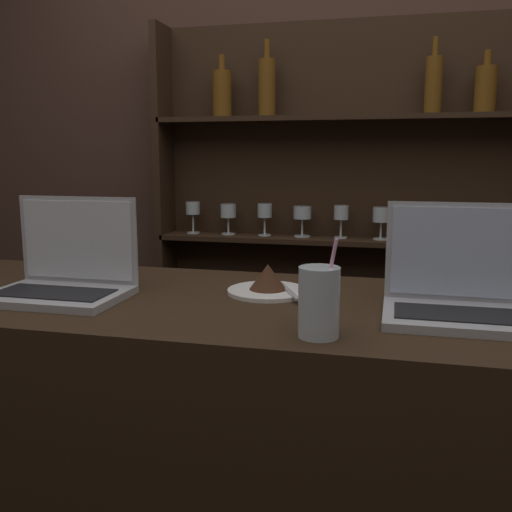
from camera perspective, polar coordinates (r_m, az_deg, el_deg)
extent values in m
cube|color=black|center=(1.54, 0.94, -23.96)|extent=(2.14, 0.64, 1.06)
cube|color=#4C3328|center=(2.41, 7.13, 8.98)|extent=(7.00, 0.06, 2.70)
cube|color=#332114|center=(2.51, -8.89, -0.04)|extent=(0.03, 0.18, 1.92)
cube|color=#332114|center=(2.41, 8.57, -0.45)|extent=(1.53, 0.02, 1.92)
cube|color=#332114|center=(2.43, 8.16, -9.72)|extent=(1.49, 0.18, 0.02)
cube|color=#332114|center=(2.31, 8.45, 1.53)|extent=(1.49, 0.18, 0.02)
cube|color=#332114|center=(2.29, 8.76, 13.46)|extent=(1.49, 0.18, 0.02)
cylinder|color=silver|center=(2.45, -6.29, 2.35)|extent=(0.05, 0.05, 0.01)
cylinder|color=silver|center=(2.44, -6.31, 3.30)|extent=(0.01, 0.01, 0.08)
cylinder|color=silver|center=(2.43, -6.34, 4.80)|extent=(0.06, 0.06, 0.05)
cylinder|color=silver|center=(2.40, -2.77, 2.24)|extent=(0.06, 0.06, 0.01)
cylinder|color=silver|center=(2.39, -2.78, 3.09)|extent=(0.01, 0.01, 0.07)
cylinder|color=silver|center=(2.39, -2.79, 4.55)|extent=(0.06, 0.06, 0.06)
cylinder|color=silver|center=(2.36, 0.87, 2.12)|extent=(0.05, 0.05, 0.01)
cylinder|color=silver|center=(2.35, 0.87, 3.04)|extent=(0.01, 0.01, 0.07)
cylinder|color=silver|center=(2.35, 0.88, 4.58)|extent=(0.06, 0.06, 0.06)
cylinder|color=silver|center=(2.33, 4.63, 1.99)|extent=(0.06, 0.06, 0.01)
cylinder|color=silver|center=(2.32, 4.64, 2.90)|extent=(0.01, 0.01, 0.07)
cylinder|color=silver|center=(2.32, 4.66, 4.36)|extent=(0.07, 0.07, 0.05)
cylinder|color=silver|center=(2.31, 8.46, 1.85)|extent=(0.05, 0.05, 0.01)
cylinder|color=silver|center=(2.30, 8.48, 2.78)|extent=(0.01, 0.01, 0.07)
cylinder|color=silver|center=(2.30, 8.52, 4.34)|extent=(0.06, 0.06, 0.06)
cylinder|color=silver|center=(2.30, 12.34, 1.69)|extent=(0.06, 0.06, 0.01)
cylinder|color=silver|center=(2.30, 12.37, 2.56)|extent=(0.01, 0.01, 0.06)
cylinder|color=silver|center=(2.29, 12.42, 4.07)|extent=(0.07, 0.07, 0.06)
cylinder|color=silver|center=(2.30, 16.22, 1.53)|extent=(0.05, 0.05, 0.01)
cylinder|color=silver|center=(2.30, 16.27, 2.48)|extent=(0.01, 0.01, 0.07)
cylinder|color=silver|center=(2.29, 16.35, 4.07)|extent=(0.06, 0.06, 0.06)
cylinder|color=silver|center=(2.32, 20.09, 1.36)|extent=(0.05, 0.05, 0.01)
cylinder|color=silver|center=(2.31, 20.15, 2.32)|extent=(0.01, 0.01, 0.07)
cylinder|color=silver|center=(2.30, 20.25, 4.05)|extent=(0.06, 0.06, 0.07)
cylinder|color=silver|center=(2.34, 23.89, 1.19)|extent=(0.05, 0.05, 0.01)
cylinder|color=silver|center=(2.33, 23.96, 2.09)|extent=(0.01, 0.01, 0.07)
cylinder|color=silver|center=(2.33, 24.06, 3.55)|extent=(0.06, 0.06, 0.05)
cylinder|color=brown|center=(2.35, 1.10, 16.44)|extent=(0.07, 0.07, 0.22)
cylinder|color=brown|center=(2.37, 1.11, 19.98)|extent=(0.02, 0.02, 0.07)
cylinder|color=brown|center=(2.31, 21.97, 15.16)|extent=(0.08, 0.08, 0.17)
cylinder|color=brown|center=(2.32, 22.16, 17.87)|extent=(0.03, 0.03, 0.06)
cylinder|color=brown|center=(2.29, 17.33, 15.97)|extent=(0.06, 0.06, 0.21)
cylinder|color=brown|center=(2.31, 17.51, 19.35)|extent=(0.02, 0.02, 0.07)
cylinder|color=brown|center=(2.39, -3.41, 15.85)|extent=(0.08, 0.08, 0.18)
cylinder|color=brown|center=(2.41, -3.44, 18.74)|extent=(0.03, 0.03, 0.06)
cube|color=#ADADB2|center=(1.42, -19.35, -3.76)|extent=(0.32, 0.22, 0.02)
cube|color=black|center=(1.41, -19.62, -3.45)|extent=(0.27, 0.12, 0.00)
cube|color=#ADADB2|center=(1.49, -17.35, 1.55)|extent=(0.32, 0.00, 0.22)
cube|color=silver|center=(1.48, -17.40, 1.54)|extent=(0.29, 0.01, 0.19)
cube|color=#ADADB2|center=(1.23, 19.75, -5.81)|extent=(0.31, 0.22, 0.02)
cube|color=black|center=(1.22, 19.83, -5.47)|extent=(0.26, 0.12, 0.00)
cube|color=#ADADB2|center=(1.31, 19.58, 0.38)|extent=(0.31, 0.00, 0.22)
cube|color=silver|center=(1.31, 19.59, 0.36)|extent=(0.28, 0.01, 0.19)
cylinder|color=white|center=(1.40, 1.19, -3.55)|extent=(0.20, 0.20, 0.01)
cone|color=#422616|center=(1.39, 1.20, -2.10)|extent=(0.09, 0.09, 0.06)
cube|color=#B7B7BC|center=(1.37, 3.29, -3.51)|extent=(0.08, 0.16, 0.00)
cylinder|color=silver|center=(1.06, 6.31, -4.62)|extent=(0.08, 0.08, 0.13)
cylinder|color=#EA9EC6|center=(1.05, 7.07, -3.24)|extent=(0.04, 0.01, 0.18)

